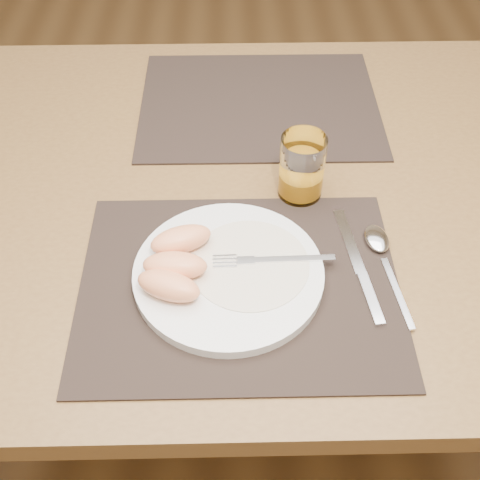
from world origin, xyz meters
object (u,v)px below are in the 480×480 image
Objects in this scene: table at (247,217)px; knife at (361,273)px; placemat_far at (259,104)px; fork at (263,260)px; spoon at (380,246)px; plate at (229,273)px; placemat_near at (239,285)px; juice_glass at (302,170)px.

knife reaches higher than table.
table is at bearing -97.62° from placemat_far.
fork is at bearing -91.75° from placemat_far.
placemat_far is (0.03, 0.22, 0.09)m from table.
spoon reaches higher than table.
plate is (-0.03, -0.21, 0.10)m from table.
table is 8.01× the size of fork.
fork is 0.91× the size of spoon.
knife is (0.19, 0.00, -0.01)m from plate.
spoon is at bearing 11.15° from fork.
juice_glass reaches higher than placemat_near.
spoon is at bearing -49.38° from juice_glass.
plate is at bearing -162.75° from fork.
juice_glass is (0.08, -0.03, 0.13)m from table.
placemat_far is 4.19× the size of juice_glass.
placemat_near is 2.57× the size of fork.
placemat_near is 2.04× the size of knife.
plate is 1.40× the size of spoon.
placemat_far reaches higher than table.
placemat_near is 2.34× the size of spoon.
table is at bearing 81.10° from plate.
table is 5.19× the size of plate.
juice_glass is at bearing -20.26° from table.
plate reaches higher than placemat_far.
table is 0.27m from knife.
fork is at bearing -84.96° from table.
juice_glass reaches higher than table.
juice_glass is (0.12, 0.18, 0.04)m from plate.
placemat_near reaches higher than table.
juice_glass reaches higher than fork.
knife is 2.05× the size of juice_glass.
knife is (0.13, -0.43, 0.00)m from placemat_far.
placemat_far is at bearing 102.30° from juice_glass.
placemat_near is 0.44m from placemat_far.
knife is at bearing -73.28° from placemat_far.
juice_glass is (0.07, 0.16, 0.03)m from fork.
fork is 1.63× the size of juice_glass.
placemat_far is 1.67× the size of plate.
plate is 1.54× the size of fork.
plate is at bearing -179.79° from knife.
knife reaches higher than placemat_near.
placemat_near is at bearing -94.47° from table.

